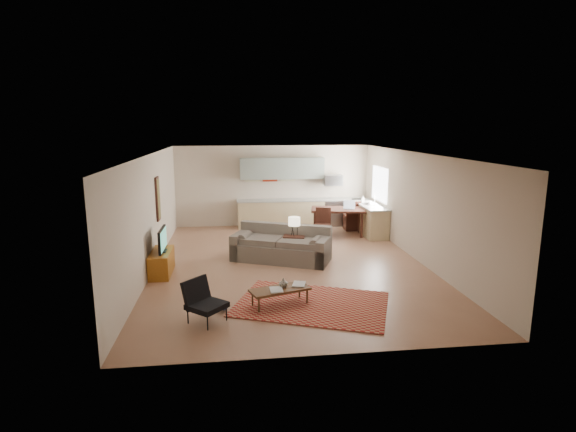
{
  "coord_description": "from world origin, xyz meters",
  "views": [
    {
      "loc": [
        -1.33,
        -10.53,
        3.36
      ],
      "look_at": [
        0.0,
        0.3,
        1.15
      ],
      "focal_mm": 28.0,
      "sensor_mm": 36.0,
      "label": 1
    }
  ],
  "objects": [
    {
      "name": "vase",
      "position": [
        -0.43,
        -2.47,
        0.42
      ],
      "size": [
        0.24,
        0.24,
        0.17
      ],
      "primitive_type": "imported",
      "rotation": [
        0.0,
        0.0,
        0.23
      ],
      "color": "black",
      "rests_on": "coffee_table"
    },
    {
      "name": "sofa",
      "position": [
        -0.17,
        0.32,
        0.44
      ],
      "size": [
        2.75,
        2.02,
        0.88
      ],
      "primitive_type": null,
      "rotation": [
        0.0,
        0.0,
        -0.41
      ],
      "color": "#5F554C",
      "rests_on": "floor"
    },
    {
      "name": "dining_chair_far",
      "position": [
        2.48,
        3.43,
        0.49
      ],
      "size": [
        0.47,
        0.5,
        0.98
      ],
      "primitive_type": null,
      "rotation": [
        0.0,
        0.0,
        3.13
      ],
      "color": "#331812",
      "rests_on": "floor"
    },
    {
      "name": "kitchen_microwave",
      "position": [
        2.0,
        4.2,
        1.55
      ],
      "size": [
        0.62,
        0.4,
        0.35
      ],
      "primitive_type": "cube",
      "color": "#A5A8AD",
      "rests_on": "room"
    },
    {
      "name": "kitchen_range",
      "position": [
        2.0,
        4.18,
        0.45
      ],
      "size": [
        0.62,
        0.62,
        0.9
      ],
      "primitive_type": "cube",
      "color": "#A5A8AD",
      "rests_on": "ground"
    },
    {
      "name": "window_right",
      "position": [
        3.23,
        3.0,
        1.55
      ],
      "size": [
        0.02,
        1.4,
        1.05
      ],
      "primitive_type": "cube",
      "color": "white",
      "rests_on": "room"
    },
    {
      "name": "coffee_table",
      "position": [
        -0.5,
        -2.54,
        0.17
      ],
      "size": [
        1.22,
        0.79,
        0.34
      ],
      "primitive_type": null,
      "rotation": [
        0.0,
        0.0,
        0.32
      ],
      "color": "#452914",
      "rests_on": "floor"
    },
    {
      "name": "soap_bottle",
      "position": [
        2.83,
        3.43,
        1.02
      ],
      "size": [
        0.09,
        0.09,
        0.19
      ],
      "primitive_type": "imported",
      "rotation": [
        0.0,
        0.0,
        0.04
      ],
      "color": "beige",
      "rests_on": "kitchen_counter_right"
    },
    {
      "name": "book_a",
      "position": [
        -0.7,
        -2.66,
        0.35
      ],
      "size": [
        0.25,
        0.33,
        0.03
      ],
      "primitive_type": "imported",
      "rotation": [
        0.0,
        0.0,
        0.02
      ],
      "color": "maroon",
      "rests_on": "coffee_table"
    },
    {
      "name": "room",
      "position": [
        0.0,
        0.0,
        1.35
      ],
      "size": [
        9.0,
        9.0,
        9.0
      ],
      "color": "#8C5E45",
      "rests_on": "ground"
    },
    {
      "name": "upper_cabinets",
      "position": [
        0.3,
        4.33,
        1.95
      ],
      "size": [
        2.8,
        0.34,
        0.7
      ],
      "primitive_type": "cube",
      "color": "gray",
      "rests_on": "room"
    },
    {
      "name": "dining_table",
      "position": [
        1.87,
        2.82,
        0.42
      ],
      "size": [
        1.78,
        1.22,
        0.83
      ],
      "primitive_type": null,
      "rotation": [
        0.0,
        0.0,
        -0.18
      ],
      "color": "#331812",
      "rests_on": "floor"
    },
    {
      "name": "book_b",
      "position": [
        -0.23,
        -2.36,
        0.35
      ],
      "size": [
        0.4,
        0.45,
        0.02
      ],
      "primitive_type": "imported",
      "rotation": [
        0.0,
        0.0,
        -0.27
      ],
      "color": "navy",
      "rests_on": "coffee_table"
    },
    {
      "name": "laptop",
      "position": [
        2.19,
        2.71,
        0.96
      ],
      "size": [
        0.41,
        0.34,
        0.26
      ],
      "primitive_type": null,
      "rotation": [
        0.0,
        0.0,
        -0.26
      ],
      "color": "#A5A8AD",
      "rests_on": "dining_table"
    },
    {
      "name": "tv_credenza",
      "position": [
        -3.01,
        -0.38,
        0.27
      ],
      "size": [
        0.45,
        1.16,
        0.54
      ],
      "primitive_type": null,
      "color": "#8E4F12",
      "rests_on": "floor"
    },
    {
      "name": "console_table",
      "position": [
        0.17,
        0.37,
        0.31
      ],
      "size": [
        0.6,
        0.47,
        0.62
      ],
      "primitive_type": null,
      "rotation": [
        0.0,
        0.0,
        -0.23
      ],
      "color": "#331812",
      "rests_on": "floor"
    },
    {
      "name": "kitchen_counter_back",
      "position": [
        0.9,
        4.18,
        0.46
      ],
      "size": [
        4.26,
        0.64,
        0.92
      ],
      "primitive_type": null,
      "color": "tan",
      "rests_on": "ground"
    },
    {
      "name": "kitchen_counter_right",
      "position": [
        2.93,
        3.0,
        0.46
      ],
      "size": [
        0.64,
        2.26,
        0.92
      ],
      "primitive_type": null,
      "color": "tan",
      "rests_on": "ground"
    },
    {
      "name": "dining_chair_near",
      "position": [
        1.25,
        2.22,
        0.48
      ],
      "size": [
        0.59,
        0.61,
        0.96
      ],
      "primitive_type": null,
      "rotation": [
        0.0,
        0.0,
        -0.35
      ],
      "color": "#331812",
      "rests_on": "floor"
    },
    {
      "name": "rug",
      "position": [
        0.1,
        -2.58,
        0.01
      ],
      "size": [
        3.32,
        2.84,
        0.02
      ],
      "primitive_type": "cube",
      "rotation": [
        0.0,
        0.0,
        -0.38
      ],
      "color": "maroon",
      "rests_on": "floor"
    },
    {
      "name": "armchair",
      "position": [
        -1.83,
        -3.12,
        0.37
      ],
      "size": [
        0.92,
        0.92,
        0.75
      ],
      "primitive_type": null,
      "rotation": [
        0.0,
        0.0,
        0.85
      ],
      "color": "black",
      "rests_on": "floor"
    },
    {
      "name": "wall_art_left",
      "position": [
        -3.21,
        0.9,
        1.55
      ],
      "size": [
        0.06,
        0.42,
        1.1
      ],
      "primitive_type": null,
      "color": "olive",
      "rests_on": "room"
    },
    {
      "name": "triptych",
      "position": [
        -0.1,
        4.47,
        1.75
      ],
      "size": [
        1.7,
        0.04,
        0.5
      ],
      "primitive_type": null,
      "color": "beige",
      "rests_on": "room"
    },
    {
      "name": "table_lamp",
      "position": [
        0.17,
        0.37,
        0.87
      ],
      "size": [
        0.37,
        0.37,
        0.5
      ],
      "primitive_type": null,
      "rotation": [
        0.0,
        0.0,
        -0.24
      ],
      "color": "beige",
      "rests_on": "console_table"
    },
    {
      "name": "tv",
      "position": [
        -2.96,
        -0.38,
        0.8
      ],
      "size": [
        0.09,
        0.89,
        0.54
      ],
      "primitive_type": null,
      "color": "black",
      "rests_on": "tv_credenza"
    }
  ]
}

